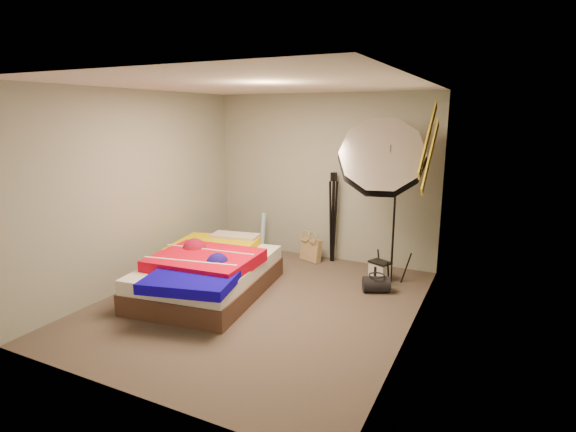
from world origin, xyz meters
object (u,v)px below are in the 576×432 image
Objects in this scene: tote_bag at (311,250)px; photo_umbrella at (382,160)px; duffel_bag at (376,284)px; camera_tripod at (333,211)px; bed at (208,272)px; camera_case at (380,272)px; wrapping_roll at (263,233)px.

photo_umbrella is (1.16, -0.51, 1.47)m from tote_bag.
tote_bag reaches higher than duffel_bag.
bed is at bearing -116.86° from camera_tripod.
photo_umbrella is 1.68× the size of camera_tripod.
camera_case is (1.16, -0.37, -0.05)m from tote_bag.
photo_umbrella is at bearing -36.85° from camera_tripod.
camera_tripod is (-0.87, 0.50, 0.66)m from camera_case.
photo_umbrella is at bearing 33.95° from bed.
camera_tripod reaches higher than camera_case.
tote_bag is 0.87m from wrapping_roll.
tote_bag is 1.46m from duffel_bag.
wrapping_roll is 0.29× the size of photo_umbrella.
tote_bag is 1.22m from camera_case.
camera_case is at bearing -30.12° from camera_tripod.
camera_tripod reaches higher than bed.
bed is 0.95× the size of photo_umbrella.
bed is at bearing -83.25° from wrapping_roll.
tote_bag is at bearing -172.77° from camera_case.
duffel_bag is 1.47m from camera_tripod.
duffel_bag is at bearing -44.35° from camera_tripod.
camera_case is at bearing 2.84° from tote_bag.
tote_bag is 1.04× the size of duffel_bag.
photo_umbrella is 1.38m from camera_tripod.
photo_umbrella is (2.02, -0.54, 1.31)m from wrapping_roll.
photo_umbrella is (-0.01, -0.14, 1.51)m from camera_case.
camera_tripod is at bearing 110.88° from duffel_bag.
wrapping_roll is 0.48× the size of camera_tripod.
duffel_bag is 0.25× the size of camera_tripod.
bed is 2.15m from camera_tripod.
bed is 1.60× the size of camera_tripod.
tote_bag is at bearing 156.01° from photo_umbrella.
wrapping_roll is at bearing -161.34° from tote_bag.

